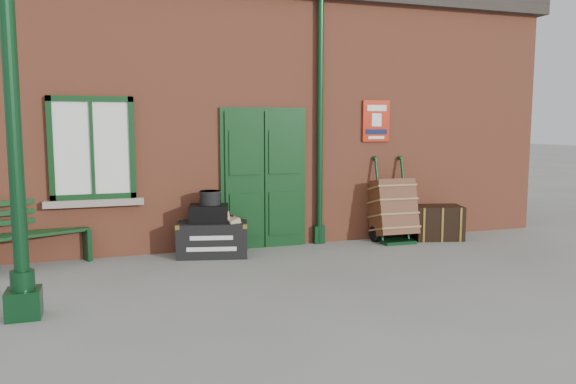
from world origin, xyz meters
name	(u,v)px	position (x,y,z in m)	size (l,w,h in m)	color
ground	(313,267)	(0.00, 0.00, 0.00)	(80.00, 80.00, 0.00)	gray
station_building	(249,116)	(0.00, 3.49, 2.16)	(10.30, 4.30, 4.36)	#A95236
canopy_column	(17,183)	(-3.60, -1.00, 1.41)	(0.34, 0.34, 3.61)	black
bench	(28,232)	(-3.80, 1.32, 0.49)	(1.64, 1.03, 0.97)	#0D3314
houdini_trunk	(212,239)	(-1.22, 1.11, 0.26)	(1.05, 0.58, 0.52)	black
strongbox	(209,214)	(-1.27, 1.11, 0.66)	(0.58, 0.42, 0.26)	black
hatbox	(210,198)	(-1.24, 1.14, 0.89)	(0.31, 0.31, 0.21)	black
suitcase_back	(219,232)	(-1.11, 1.17, 0.35)	(0.19, 0.48, 0.68)	tan
suitcase_front	(231,236)	(-0.93, 1.07, 0.30)	(0.17, 0.43, 0.58)	tan
porter_trolley	(393,209)	(1.92, 1.22, 0.55)	(0.71, 0.77, 1.42)	black
dark_trunk	(437,222)	(2.75, 1.12, 0.29)	(0.82, 0.53, 0.59)	black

